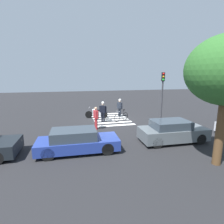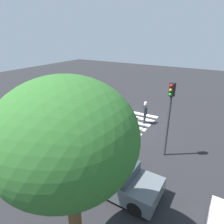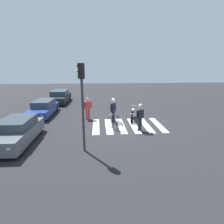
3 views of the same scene
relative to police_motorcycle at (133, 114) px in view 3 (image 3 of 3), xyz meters
name	(u,v)px [view 3 (image 3 of 3)]	position (x,y,z in m)	size (l,w,h in m)	color
ground_plane	(127,125)	(-1.25, 0.62, -0.47)	(60.00, 60.00, 0.00)	#232326
police_motorcycle	(133,114)	(0.00, 0.00, 0.00)	(2.11, 0.87, 1.05)	black
leaning_bicycle	(115,124)	(-2.03, 1.59, -0.08)	(1.57, 0.93, 1.02)	black
officer_on_foot	(140,115)	(-2.32, -0.01, 0.58)	(0.44, 0.57, 1.81)	#1E232D
officer_by_motorcycle	(113,108)	(-0.36, 1.57, 0.60)	(0.58, 0.44, 1.84)	black
pedestrian_bystander	(88,107)	(0.54, 3.52, 0.53)	(0.35, 0.66, 1.73)	#B22D33
crosswalk_stripes	(127,125)	(-1.25, 0.62, -0.46)	(3.28, 4.95, 0.01)	silver
car_grey_coupe	(17,132)	(-3.71, 7.19, 0.19)	(4.15, 1.84, 1.36)	black
car_blue_hatchback	(44,108)	(2.12, 7.39, 0.14)	(4.38, 1.75, 1.27)	black
car_black_suv	(60,97)	(7.45, 7.07, 0.19)	(4.66, 1.98, 1.38)	black
traffic_light_pole	(82,94)	(-4.95, 3.44, 2.42)	(0.30, 0.35, 4.30)	#38383D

